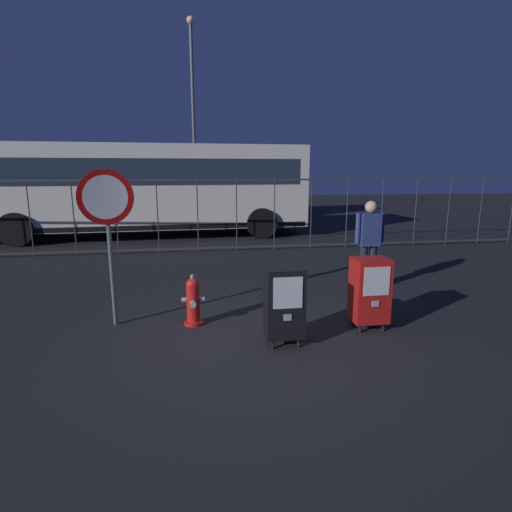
# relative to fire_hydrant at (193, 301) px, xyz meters

# --- Properties ---
(ground_plane) EXTENTS (60.00, 60.00, 0.00)m
(ground_plane) POSITION_rel_fire_hydrant_xyz_m (0.69, -0.77, -0.35)
(ground_plane) COLOR black
(fire_hydrant) EXTENTS (0.33, 0.32, 0.75)m
(fire_hydrant) POSITION_rel_fire_hydrant_xyz_m (0.00, 0.00, 0.00)
(fire_hydrant) COLOR red
(fire_hydrant) RESTS_ON ground_plane
(newspaper_box_primary) EXTENTS (0.48, 0.42, 1.02)m
(newspaper_box_primary) POSITION_rel_fire_hydrant_xyz_m (2.45, -0.54, 0.22)
(newspaper_box_primary) COLOR black
(newspaper_box_primary) RESTS_ON ground_plane
(newspaper_box_secondary) EXTENTS (0.48, 0.42, 1.02)m
(newspaper_box_secondary) POSITION_rel_fire_hydrant_xyz_m (1.15, -0.86, 0.22)
(newspaper_box_secondary) COLOR black
(newspaper_box_secondary) RESTS_ON ground_plane
(stop_sign) EXTENTS (0.71, 0.31, 2.23)m
(stop_sign) POSITION_rel_fire_hydrant_xyz_m (-1.13, 0.16, 1.25)
(stop_sign) COLOR #4C4F54
(stop_sign) RESTS_ON ground_plane
(pedestrian) EXTENTS (0.55, 0.22, 1.67)m
(pedestrian) POSITION_rel_fire_hydrant_xyz_m (3.22, 1.24, 0.60)
(pedestrian) COLOR black
(pedestrian) RESTS_ON ground_plane
(fence_barrier) EXTENTS (18.03, 0.04, 2.00)m
(fence_barrier) POSITION_rel_fire_hydrant_xyz_m (0.69, 5.36, 0.67)
(fence_barrier) COLOR #2D2D33
(fence_barrier) RESTS_ON ground_plane
(bus_near) EXTENTS (10.59, 3.11, 3.00)m
(bus_near) POSITION_rel_fire_hydrant_xyz_m (-1.47, 8.36, 1.36)
(bus_near) COLOR beige
(bus_near) RESTS_ON ground_plane
(bus_far) EXTENTS (10.70, 3.61, 3.00)m
(bus_far) POSITION_rel_fire_hydrant_xyz_m (-0.74, 13.29, 1.36)
(bus_far) COLOR #4C5156
(bus_far) RESTS_ON ground_plane
(street_light_near_left) EXTENTS (0.32, 0.32, 8.51)m
(street_light_near_left) POSITION_rel_fire_hydrant_xyz_m (0.18, 13.15, 4.49)
(street_light_near_left) COLOR #4C4F54
(street_light_near_left) RESTS_ON ground_plane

